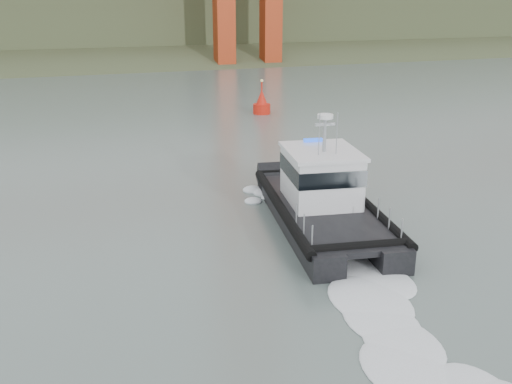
% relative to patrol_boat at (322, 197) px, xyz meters
% --- Properties ---
extents(ground, '(400.00, 400.00, 0.00)m').
position_rel_patrol_boat_xyz_m(ground, '(-4.27, -7.72, -1.48)').
color(ground, slate).
rests_on(ground, ground).
extents(headlands, '(500.00, 105.36, 27.12)m').
position_rel_patrol_boat_xyz_m(headlands, '(-4.27, 117.77, 5.56)').
color(headlands, '#323E23').
rests_on(headlands, ground).
extents(patrol_boat, '(6.15, 12.72, 5.93)m').
position_rel_patrol_boat_xyz_m(patrol_boat, '(0.00, 0.00, 0.00)').
color(patrol_boat, black).
rests_on(patrol_boat, ground).
extents(nav_buoy, '(1.72, 1.72, 3.59)m').
position_rel_patrol_boat_xyz_m(nav_buoy, '(6.56, 28.23, -0.54)').
color(nav_buoy, red).
rests_on(nav_buoy, ground).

